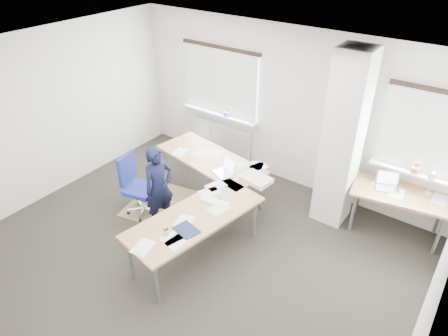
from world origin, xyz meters
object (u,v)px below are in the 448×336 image
Objects in this scene: desk_side at (402,196)px; person at (159,187)px; desk_main at (206,187)px; task_chair at (140,197)px.

person reaches higher than desk_side.
task_chair is (-1.06, -0.41, -0.40)m from desk_main.
desk_main is 2.84× the size of task_chair.
task_chair is at bearing -161.23° from desk_side.
task_chair is 0.77× the size of person.
desk_side reaches higher than task_chair.
person is at bearing -134.68° from desk_main.
desk_side is 4.06m from task_chair.
person is (0.47, -0.01, 0.39)m from task_chair.
person is at bearing -13.37° from task_chair.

